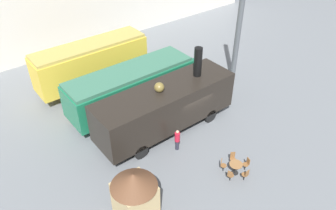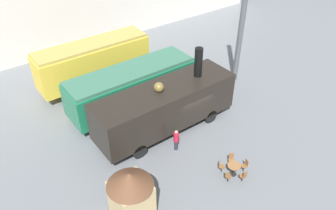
# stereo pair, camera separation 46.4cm
# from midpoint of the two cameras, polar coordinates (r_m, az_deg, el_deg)

# --- Properties ---
(ground_plane) EXTENTS (80.00, 80.00, 0.00)m
(ground_plane) POSITION_cam_midpoint_polar(r_m,az_deg,el_deg) (23.17, 4.33, -3.39)
(ground_plane) COLOR slate
(backdrop_wall) EXTENTS (44.00, 0.15, 9.00)m
(backdrop_wall) POSITION_cam_midpoint_polar(r_m,az_deg,el_deg) (33.24, -14.13, 17.05)
(backdrop_wall) COLOR silver
(backdrop_wall) RESTS_ON ground_plane
(passenger_coach_vintage) EXTENTS (9.13, 2.48, 3.68)m
(passenger_coach_vintage) POSITION_cam_midpoint_polar(r_m,az_deg,el_deg) (27.10, -12.38, 7.59)
(passenger_coach_vintage) COLOR gold
(passenger_coach_vintage) RESTS_ON ground_plane
(streamlined_locomotive) EXTENTS (11.52, 2.86, 3.19)m
(streamlined_locomotive) POSITION_cam_midpoint_polar(r_m,az_deg,el_deg) (24.23, -4.34, 3.94)
(streamlined_locomotive) COLOR #196B47
(streamlined_locomotive) RESTS_ON ground_plane
(steam_locomotive) EXTENTS (9.86, 2.88, 5.30)m
(steam_locomotive) POSITION_cam_midpoint_polar(r_m,az_deg,el_deg) (21.60, 0.20, -0.01)
(steam_locomotive) COLOR black
(steam_locomotive) RESTS_ON ground_plane
(cafe_table_near) EXTENTS (0.78, 0.78, 0.73)m
(cafe_table_near) POSITION_cam_midpoint_polar(r_m,az_deg,el_deg) (19.74, 12.07, -10.60)
(cafe_table_near) COLOR black
(cafe_table_near) RESTS_ON ground_plane
(cafe_chair_0) EXTENTS (0.39, 0.37, 0.87)m
(cafe_chair_0) POSITION_cam_midpoint_polar(r_m,az_deg,el_deg) (19.27, 11.12, -12.09)
(cafe_chair_0) COLOR black
(cafe_chair_0) RESTS_ON ground_plane
(cafe_chair_1) EXTENTS (0.36, 0.36, 0.87)m
(cafe_chair_1) POSITION_cam_midpoint_polar(r_m,az_deg,el_deg) (19.48, 13.74, -11.90)
(cafe_chair_1) COLOR black
(cafe_chair_1) RESTS_ON ground_plane
(cafe_chair_2) EXTENTS (0.39, 0.37, 0.87)m
(cafe_chair_2) POSITION_cam_midpoint_polar(r_m,az_deg,el_deg) (20.11, 13.95, -10.07)
(cafe_chair_2) COLOR black
(cafe_chair_2) RESTS_ON ground_plane
(cafe_chair_3) EXTENTS (0.40, 0.40, 0.87)m
(cafe_chair_3) POSITION_cam_midpoint_polar(r_m,az_deg,el_deg) (20.29, 11.61, -9.14)
(cafe_chair_3) COLOR black
(cafe_chair_3) RESTS_ON ground_plane
(cafe_chair_4) EXTENTS (0.40, 0.40, 0.87)m
(cafe_chair_4) POSITION_cam_midpoint_polar(r_m,az_deg,el_deg) (19.78, 9.84, -10.33)
(cafe_chair_4) COLOR black
(cafe_chair_4) RESTS_ON ground_plane
(visitor_person) EXTENTS (0.34, 0.34, 1.54)m
(visitor_person) POSITION_cam_midpoint_polar(r_m,az_deg,el_deg) (20.67, 2.08, -6.01)
(visitor_person) COLOR #262633
(visitor_person) RESTS_ON ground_plane
(ticket_kiosk) EXTENTS (2.34, 2.34, 3.00)m
(ticket_kiosk) POSITION_cam_midpoint_polar(r_m,az_deg,el_deg) (16.76, -5.68, -14.90)
(ticket_kiosk) COLOR tan
(ticket_kiosk) RESTS_ON ground_plane
(support_pillar) EXTENTS (0.44, 0.44, 8.00)m
(support_pillar) POSITION_cam_midpoint_polar(r_m,az_deg,el_deg) (27.04, 12.95, 11.78)
(support_pillar) COLOR #4C5156
(support_pillar) RESTS_ON ground_plane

